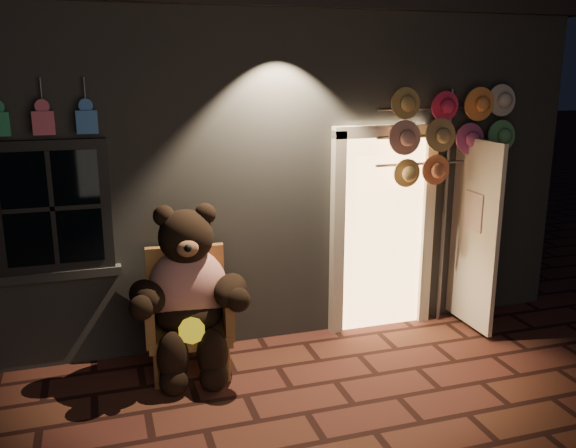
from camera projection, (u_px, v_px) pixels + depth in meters
name	position (u px, v px, depth m)	size (l,w,h in m)	color
ground	(307.00, 413.00, 5.01)	(60.00, 60.00, 0.00)	#4D231D
shop_building	(211.00, 145.00, 8.26)	(7.30, 5.95, 3.51)	slate
wicker_armchair	(188.00, 310.00, 5.69)	(0.83, 0.76, 1.12)	olive
teddy_bear	(189.00, 293.00, 5.50)	(1.16, 0.94, 1.60)	red
hat_rack	(450.00, 133.00, 6.25)	(1.59, 0.22, 2.56)	#59595E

